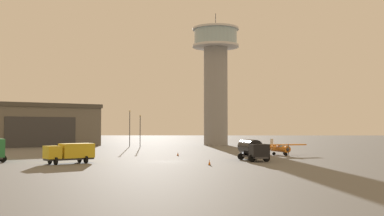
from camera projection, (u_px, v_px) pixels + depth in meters
ground_plane at (168, 162)px, 65.03m from camera, size 400.00×400.00×0.00m
control_tower at (216, 73)px, 124.37m from camera, size 12.48×12.48×35.53m
hangar at (30, 125)px, 118.97m from camera, size 36.53×33.71×10.74m
airplane_orange at (280, 148)px, 79.82m from camera, size 9.25×7.27×2.75m
truck_box_yellow at (70, 152)px, 61.62m from camera, size 6.45×5.77×2.65m
truck_fuel_tanker_black at (252, 149)px, 67.02m from camera, size 4.24×7.48×3.04m
light_post_west at (130, 125)px, 114.17m from camera, size 0.44×0.44×9.02m
light_post_east at (140, 128)px, 111.15m from camera, size 0.44×0.44×7.78m
traffic_cone_near_right at (209, 162)px, 58.96m from camera, size 0.36×0.36×0.71m
traffic_cone_mid_apron at (178, 154)px, 78.24m from camera, size 0.36×0.36×0.59m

